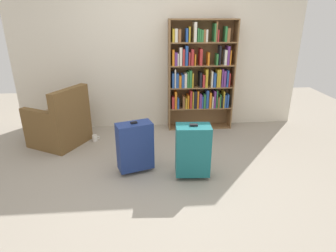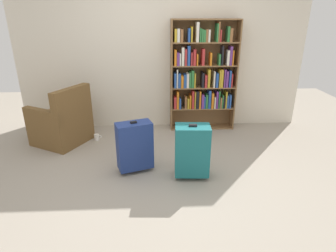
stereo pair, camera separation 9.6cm
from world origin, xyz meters
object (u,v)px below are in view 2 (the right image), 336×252
(suitcase_navy_blue, at_px, (135,146))
(bookshelf, at_px, (202,74))
(armchair, at_px, (63,123))
(suitcase_teal, at_px, (192,150))
(mug, at_px, (97,137))

(suitcase_navy_blue, bearing_deg, bookshelf, 53.55)
(armchair, bearing_deg, suitcase_teal, -30.84)
(armchair, relative_size, suitcase_teal, 1.36)
(armchair, distance_m, suitcase_navy_blue, 1.49)
(armchair, height_order, suitcase_navy_blue, armchair)
(armchair, distance_m, suitcase_teal, 2.17)
(mug, height_order, suitcase_navy_blue, suitcase_navy_blue)
(bookshelf, relative_size, armchair, 1.91)
(bookshelf, distance_m, suitcase_teal, 1.76)
(mug, distance_m, suitcase_navy_blue, 1.23)
(armchair, bearing_deg, suitcase_navy_blue, -38.68)
(bookshelf, distance_m, suitcase_navy_blue, 1.89)
(bookshelf, height_order, suitcase_navy_blue, bookshelf)
(mug, bearing_deg, suitcase_navy_blue, -55.54)
(suitcase_teal, bearing_deg, bookshelf, 77.37)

